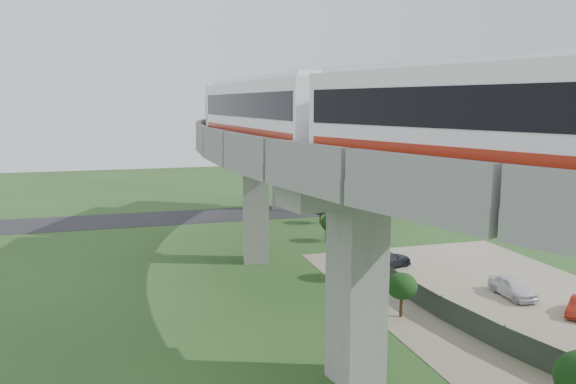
{
  "coord_description": "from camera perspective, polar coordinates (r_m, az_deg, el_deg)",
  "views": [
    {
      "loc": [
        -8.84,
        -33.1,
        12.81
      ],
      "look_at": [
        0.34,
        -1.08,
        7.5
      ],
      "focal_mm": 35.0,
      "sensor_mm": 36.0,
      "label": 1
    }
  ],
  "objects": [
    {
      "name": "ground",
      "position": [
        36.58,
        -1.0,
        -11.45
      ],
      "size": [
        160.0,
        160.0,
        0.0
      ],
      "primitive_type": "plane",
      "color": "#27491D",
      "rests_on": "ground"
    },
    {
      "name": "dirt_lot",
      "position": [
        40.65,
        19.52,
        -9.82
      ],
      "size": [
        18.0,
        26.0,
        0.04
      ],
      "primitive_type": "cube",
      "color": "#7E745C",
      "rests_on": "ground"
    },
    {
      "name": "asphalt_road",
      "position": [
        64.99,
        -7.88,
        -2.38
      ],
      "size": [
        60.0,
        8.0,
        0.03
      ],
      "primitive_type": "cube",
      "color": "#232326",
      "rests_on": "ground"
    },
    {
      "name": "viaduct",
      "position": [
        35.64,
        4.94,
        2.97
      ],
      "size": [
        19.58,
        73.98,
        11.4
      ],
      "color": "#99968E",
      "rests_on": "ground"
    },
    {
      "name": "metro_train",
      "position": [
        36.04,
        -1.2,
        8.26
      ],
      "size": [
        11.41,
        61.31,
        3.64
      ],
      "color": "white",
      "rests_on": "ground"
    },
    {
      "name": "fence",
      "position": [
        39.83,
        12.84,
        -8.8
      ],
      "size": [
        3.87,
        38.73,
        1.5
      ],
      "color": "#2D382D",
      "rests_on": "ground"
    },
    {
      "name": "tree_0",
      "position": [
        60.08,
        3.3,
        -1.53
      ],
      "size": [
        2.03,
        2.03,
        2.66
      ],
      "color": "#382314",
      "rests_on": "ground"
    },
    {
      "name": "tree_1",
      "position": [
        52.42,
        4.36,
        -3.15
      ],
      "size": [
        1.89,
        1.89,
        2.56
      ],
      "color": "#382314",
      "rests_on": "ground"
    },
    {
      "name": "tree_2",
      "position": [
        41.47,
        7.02,
        -6.26
      ],
      "size": [
        2.24,
        2.24,
        2.86
      ],
      "color": "#382314",
      "rests_on": "ground"
    },
    {
      "name": "tree_3",
      "position": [
        34.72,
        11.47,
        -9.36
      ],
      "size": [
        1.88,
        1.88,
        2.76
      ],
      "color": "#382314",
      "rests_on": "ground"
    },
    {
      "name": "car_white",
      "position": [
        40.63,
        21.85,
        -8.95
      ],
      "size": [
        1.71,
        3.95,
        1.33
      ],
      "primitive_type": "imported",
      "rotation": [
        0.0,
        0.0,
        -0.04
      ],
      "color": "silver",
      "rests_on": "dirt_lot"
    },
    {
      "name": "car_dark",
      "position": [
        44.78,
        9.94,
        -6.77
      ],
      "size": [
        4.9,
        3.37,
        1.32
      ],
      "primitive_type": "imported",
      "rotation": [
        0.0,
        0.0,
        1.94
      ],
      "color": "black",
      "rests_on": "dirt_lot"
    }
  ]
}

